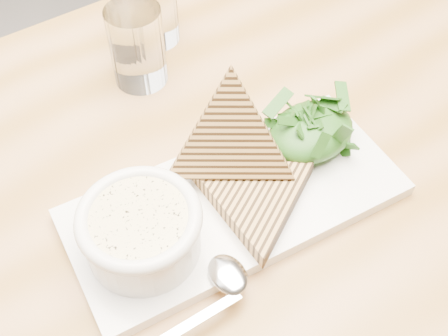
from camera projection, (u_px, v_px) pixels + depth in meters
floor at (249, 276)px, 1.40m from camera, size 6.00×6.00×0.00m
table_top at (244, 191)px, 0.68m from camera, size 1.31×0.92×0.04m
table_leg_br at (327, 66)px, 1.37m from camera, size 0.06×0.06×0.69m
platter at (235, 202)px, 0.63m from camera, size 0.40×0.23×0.02m
soup_bowl at (142, 234)px, 0.57m from camera, size 0.12×0.12×0.05m
soup at (139, 219)px, 0.54m from camera, size 0.10×0.10×0.01m
bowl_rim at (139, 218)px, 0.54m from camera, size 0.13×0.13×0.01m
sandwich_flat at (256, 198)px, 0.61m from camera, size 0.22×0.22×0.02m
sandwich_lean at (231, 141)px, 0.61m from camera, size 0.23×0.23×0.19m
salad_base at (311, 131)px, 0.66m from camera, size 0.11×0.09×0.04m
arugula_pile at (312, 128)px, 0.65m from camera, size 0.11×0.10×0.05m
spoon_bowl at (228, 274)px, 0.56m from camera, size 0.04×0.05×0.01m
spoon_handle at (185, 327)px, 0.53m from camera, size 0.12×0.02×0.00m
glass_near at (137, 46)px, 0.73m from camera, size 0.07×0.07×0.11m
glass_far at (152, 6)px, 0.78m from camera, size 0.07×0.07×0.11m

